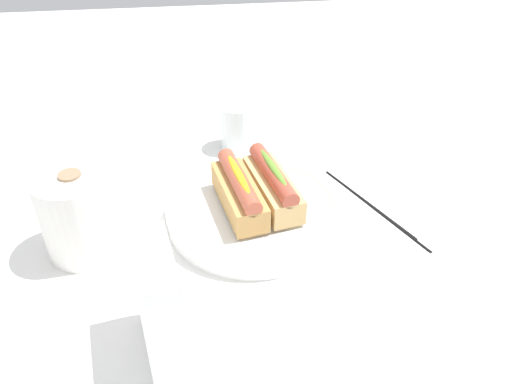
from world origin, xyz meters
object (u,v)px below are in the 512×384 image
at_px(hotdog_front, 273,184).
at_px(paper_towel_roll, 79,214).
at_px(water_glass, 238,128).
at_px(napkin_box, 159,304).
at_px(hotdog_back, 239,192).
at_px(chopstick_near, 368,202).
at_px(serving_bowl, 256,211).
at_px(chopstick_far, 381,212).

relative_size(hotdog_front, paper_towel_roll, 1.17).
height_order(hotdog_front, paper_towel_roll, paper_towel_roll).
distance_m(water_glass, napkin_box, 0.48).
relative_size(hotdog_front, hotdog_back, 1.00).
height_order(hotdog_back, chopstick_near, hotdog_back).
relative_size(hotdog_front, chopstick_near, 0.71).
height_order(serving_bowl, paper_towel_roll, paper_towel_roll).
relative_size(chopstick_near, chopstick_far, 1.00).
xyz_separation_m(hotdog_front, paper_towel_roll, (-0.04, 0.29, 0.00)).
bearing_deg(chopstick_far, paper_towel_roll, 69.05).
bearing_deg(water_glass, napkin_box, 163.62).
distance_m(serving_bowl, chopstick_far, 0.20).
relative_size(hotdog_back, water_glass, 1.74).
bearing_deg(hotdog_back, hotdog_front, -76.95).
bearing_deg(serving_bowl, chopstick_near, -84.05).
height_order(napkin_box, chopstick_far, napkin_box).
xyz_separation_m(serving_bowl, paper_towel_roll, (-0.03, 0.26, 0.05)).
bearing_deg(chopstick_far, chopstick_near, -2.00).
bearing_deg(hotdog_front, serving_bowl, 103.05).
bearing_deg(serving_bowl, water_glass, 1.29).
xyz_separation_m(serving_bowl, chopstick_near, (0.02, -0.19, -0.02)).
height_order(serving_bowl, water_glass, water_glass).
relative_size(serving_bowl, napkin_box, 1.83).
relative_size(serving_bowl, chopstick_near, 1.25).
height_order(serving_bowl, napkin_box, napkin_box).
relative_size(serving_bowl, paper_towel_roll, 2.04).
relative_size(paper_towel_roll, chopstick_far, 0.61).
xyz_separation_m(water_glass, paper_towel_roll, (-0.27, 0.25, 0.02)).
bearing_deg(hotdog_front, hotdog_back, 103.05).
bearing_deg(paper_towel_roll, hotdog_front, -82.16).
bearing_deg(chopstick_near, hotdog_back, 72.17).
bearing_deg(chopstick_near, water_glass, 18.24).
bearing_deg(chopstick_near, hotdog_front, 70.11).
relative_size(serving_bowl, water_glass, 3.04).
distance_m(hotdog_back, napkin_box, 0.25).
xyz_separation_m(paper_towel_roll, chopstick_far, (0.02, -0.46, -0.06)).
relative_size(serving_bowl, chopstick_far, 1.25).
bearing_deg(napkin_box, paper_towel_roll, 20.93).
height_order(water_glass, napkin_box, napkin_box).
height_order(serving_bowl, hotdog_back, hotdog_back).
xyz_separation_m(napkin_box, chopstick_far, (0.22, -0.34, -0.07)).
height_order(paper_towel_roll, chopstick_near, paper_towel_roll).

